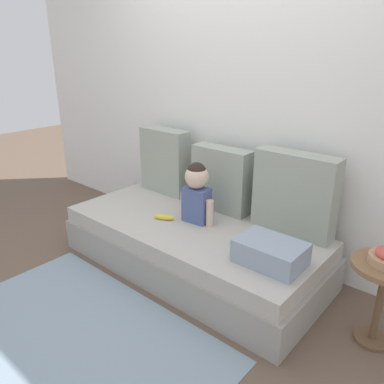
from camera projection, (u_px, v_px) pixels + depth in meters
name	position (u px, v px, depth m)	size (l,w,h in m)	color
ground_plane	(192.00, 266.00, 2.98)	(12.00, 12.00, 0.00)	brown
back_wall	(242.00, 94.00, 2.94)	(5.21, 0.10, 2.53)	white
couch	(192.00, 245.00, 2.91)	(2.01, 0.92, 0.37)	#9C978F
throw_pillow_left	(165.00, 161.00, 3.38)	(0.47, 0.16, 0.57)	#99A393
throw_pillow_center	(222.00, 179.00, 3.01)	(0.49, 0.16, 0.51)	#99A393
throw_pillow_right	(294.00, 194.00, 2.61)	(0.58, 0.16, 0.58)	#99A393
toddler	(197.00, 190.00, 2.79)	(0.31, 0.18, 0.46)	#4C5B93
banana	(164.00, 217.00, 2.90)	(0.17, 0.04, 0.04)	yellow
folded_blanket	(270.00, 252.00, 2.30)	(0.40, 0.28, 0.15)	#8E9EB2
side_table	(383.00, 283.00, 2.09)	(0.37, 0.37, 0.51)	brown
floor_rug	(82.00, 335.00, 2.26)	(1.81, 1.00, 0.01)	#8499A8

